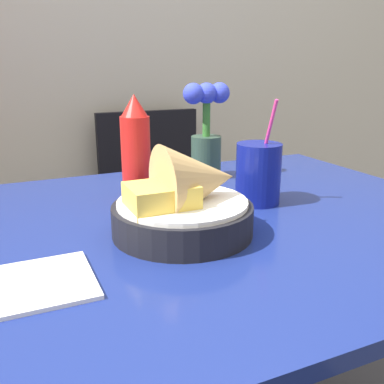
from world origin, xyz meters
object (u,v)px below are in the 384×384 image
object	(u,v)px
ketchup_bottle	(136,150)
flower_vase	(206,132)
drink_cup	(258,175)
food_basket	(187,202)
chair_far_window	(157,203)

from	to	relation	value
ketchup_bottle	flower_vase	distance (m)	0.25
drink_cup	flower_vase	world-z (taller)	flower_vase
food_basket	ketchup_bottle	world-z (taller)	ketchup_bottle
chair_far_window	flower_vase	world-z (taller)	flower_vase
food_basket	flower_vase	xyz separation A→B (m)	(0.20, 0.33, 0.06)
ketchup_bottle	flower_vase	bearing A→B (deg)	27.27
food_basket	flower_vase	world-z (taller)	flower_vase
ketchup_bottle	food_basket	bearing A→B (deg)	-84.12
drink_cup	ketchup_bottle	bearing A→B (deg)	151.33
drink_cup	food_basket	bearing A→B (deg)	-155.10
food_basket	ketchup_bottle	bearing A→B (deg)	95.88
chair_far_window	flower_vase	xyz separation A→B (m)	(-0.05, -0.52, 0.35)
chair_far_window	flower_vase	bearing A→B (deg)	-95.29
drink_cup	flower_vase	distance (m)	0.24
flower_vase	drink_cup	bearing A→B (deg)	-88.74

